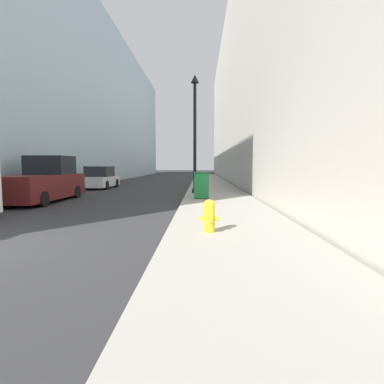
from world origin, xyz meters
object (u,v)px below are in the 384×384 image
(fire_hydrant, at_px, (209,215))
(pickup_truck, at_px, (43,182))
(parked_sedan_near, at_px, (100,178))
(lamppost, at_px, (195,126))
(trash_bin, at_px, (202,185))

(fire_hydrant, distance_m, pickup_truck, 10.23)
(fire_hydrant, relative_size, parked_sedan_near, 0.19)
(fire_hydrant, distance_m, lamppost, 10.43)
(lamppost, relative_size, pickup_truck, 1.23)
(trash_bin, xyz_separation_m, parked_sedan_near, (-7.45, 7.70, -0.04))
(lamppost, relative_size, parked_sedan_near, 1.58)
(lamppost, bearing_deg, fire_hydrant, -86.86)
(trash_bin, bearing_deg, fire_hydrant, -88.65)
(lamppost, bearing_deg, trash_bin, -82.25)
(fire_hydrant, xyz_separation_m, trash_bin, (-0.17, 7.14, 0.23))
(fire_hydrant, height_order, pickup_truck, pickup_truck)
(fire_hydrant, bearing_deg, lamppost, 93.14)
(fire_hydrant, height_order, lamppost, lamppost)
(parked_sedan_near, bearing_deg, pickup_truck, -89.82)
(fire_hydrant, relative_size, pickup_truck, 0.14)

